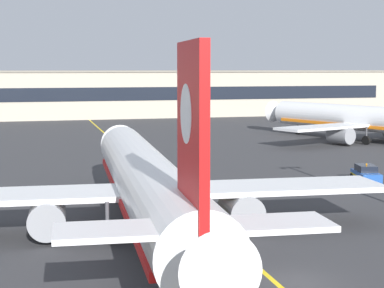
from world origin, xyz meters
TOP-DOWN VIEW (x-y plane):
  - ground_plane at (0.00, 0.00)m, footprint 400.00×400.00m
  - taxiway_centreline at (0.00, 30.00)m, footprint 5.66×179.93m
  - airliner_foreground at (-5.13, 11.50)m, footprint 32.28×41.53m
  - airliner_background at (36.20, 55.02)m, footprint 30.99×39.10m
  - service_car_second at (18.48, 25.06)m, footprint 2.79×4.50m
  - safety_cone_by_nose_gear at (-4.49, 27.07)m, footprint 0.44×0.44m
  - terminal_building at (-5.81, 114.02)m, footprint 156.43×12.40m

SIDE VIEW (x-z plane):
  - ground_plane at x=0.00m, z-range 0.00..0.00m
  - taxiway_centreline at x=0.00m, z-range 0.00..0.01m
  - safety_cone_by_nose_gear at x=-4.49m, z-range -0.02..0.53m
  - service_car_second at x=18.48m, z-range -0.13..1.66m
  - airliner_background at x=36.20m, z-range -2.40..8.98m
  - airliner_foreground at x=-5.13m, z-range -2.46..9.19m
  - terminal_building at x=-5.81m, z-range 0.01..10.21m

